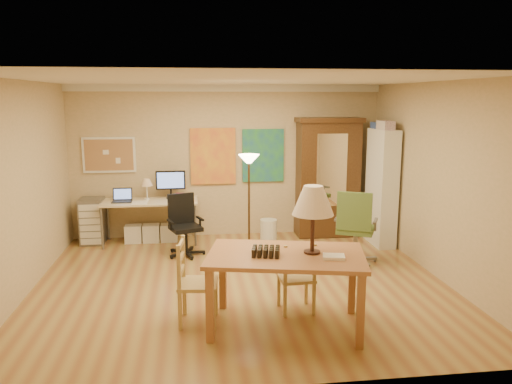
{
  "coord_description": "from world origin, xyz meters",
  "views": [
    {
      "loc": [
        -0.61,
        -6.39,
        2.48
      ],
      "look_at": [
        0.24,
        0.3,
        1.2
      ],
      "focal_mm": 35.0,
      "sensor_mm": 36.0,
      "label": 1
    }
  ],
  "objects": [
    {
      "name": "floor",
      "position": [
        0.0,
        0.0,
        0.0
      ],
      "size": [
        5.5,
        5.5,
        0.0
      ],
      "primitive_type": "plane",
      "color": "#915E33",
      "rests_on": "ground"
    },
    {
      "name": "crown_molding",
      "position": [
        0.0,
        2.46,
        2.64
      ],
      "size": [
        5.5,
        0.08,
        0.12
      ],
      "primitive_type": "cube",
      "color": "white",
      "rests_on": "floor"
    },
    {
      "name": "corkboard",
      "position": [
        -2.05,
        2.47,
        1.5
      ],
      "size": [
        0.9,
        0.04,
        0.62
      ],
      "primitive_type": "cube",
      "color": "#9C7549",
      "rests_on": "floor"
    },
    {
      "name": "art_panel_left",
      "position": [
        -0.25,
        2.47,
        1.45
      ],
      "size": [
        0.8,
        0.04,
        1.0
      ],
      "primitive_type": "cube",
      "color": "yellow",
      "rests_on": "floor"
    },
    {
      "name": "art_panel_right",
      "position": [
        0.65,
        2.47,
        1.45
      ],
      "size": [
        0.75,
        0.04,
        0.95
      ],
      "primitive_type": "cube",
      "color": "#22648A",
      "rests_on": "floor"
    },
    {
      "name": "dining_table",
      "position": [
        0.46,
        -1.36,
        0.99
      ],
      "size": [
        1.85,
        1.34,
        1.57
      ],
      "color": "brown",
      "rests_on": "floor"
    },
    {
      "name": "ladder_chair_back",
      "position": [
        0.56,
        -0.98,
        0.4
      ],
      "size": [
        0.41,
        0.4,
        0.85
      ],
      "color": "tan",
      "rests_on": "floor"
    },
    {
      "name": "ladder_chair_left",
      "position": [
        -0.62,
        -1.12,
        0.45
      ],
      "size": [
        0.47,
        0.49,
        0.95
      ],
      "color": "tan",
      "rests_on": "floor"
    },
    {
      "name": "torchiere_lamp",
      "position": [
        0.19,
        0.66,
        1.35
      ],
      "size": [
        0.3,
        0.3,
        1.68
      ],
      "color": "#46311C",
      "rests_on": "floor"
    },
    {
      "name": "computer_desk",
      "position": [
        -1.33,
        2.16,
        0.45
      ],
      "size": [
        1.63,
        0.71,
        1.23
      ],
      "color": "#C4B98F",
      "rests_on": "floor"
    },
    {
      "name": "office_chair_black",
      "position": [
        -0.76,
        1.35,
        0.26
      ],
      "size": [
        0.6,
        0.6,
        0.97
      ],
      "color": "black",
      "rests_on": "floor"
    },
    {
      "name": "office_chair_green",
      "position": [
        1.79,
        0.59,
        0.3
      ],
      "size": [
        0.7,
        0.7,
        1.14
      ],
      "color": "slate",
      "rests_on": "floor"
    },
    {
      "name": "drawer_cart",
      "position": [
        -2.35,
        2.22,
        0.39
      ],
      "size": [
        0.39,
        0.47,
        0.78
      ],
      "color": "slate",
      "rests_on": "floor"
    },
    {
      "name": "armoire",
      "position": [
        1.8,
        2.24,
        0.93
      ],
      "size": [
        1.16,
        0.55,
        2.13
      ],
      "color": "black",
      "rests_on": "floor"
    },
    {
      "name": "bookshelf",
      "position": [
        2.55,
        1.57,
        0.98
      ],
      "size": [
        0.29,
        0.78,
        1.96
      ],
      "color": "white",
      "rests_on": "floor"
    },
    {
      "name": "wastebin",
      "position": [
        0.68,
        2.0,
        0.19
      ],
      "size": [
        0.3,
        0.3,
        0.38
      ],
      "primitive_type": "cylinder",
      "color": "silver",
      "rests_on": "floor"
    }
  ]
}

